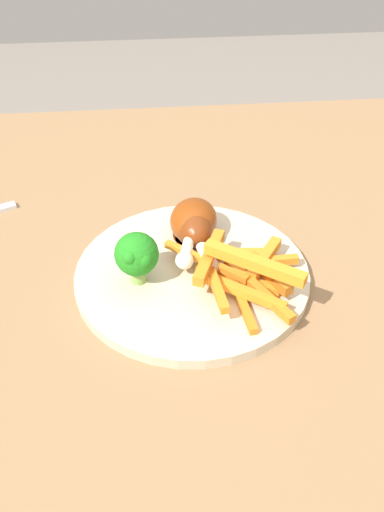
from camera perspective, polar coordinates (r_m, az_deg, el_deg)
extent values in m
cube|color=#8E6B47|center=(0.62, 4.24, -3.49)|extent=(1.29, 0.90, 0.03)
cylinder|color=beige|center=(0.60, 0.00, -1.93)|extent=(0.25, 0.25, 0.01)
cylinder|color=#83A752|center=(0.58, -5.52, -1.83)|extent=(0.02, 0.02, 0.02)
sphere|color=#20821C|center=(0.56, -5.68, 0.20)|extent=(0.05, 0.05, 0.05)
sphere|color=#20821C|center=(0.57, -6.78, 0.40)|extent=(0.02, 0.02, 0.02)
sphere|color=#20821C|center=(0.55, -6.36, -0.14)|extent=(0.01, 0.01, 0.01)
sphere|color=#20821C|center=(0.55, -4.95, -0.31)|extent=(0.02, 0.02, 0.02)
cube|color=orange|center=(0.58, 4.40, -2.42)|extent=(0.08, 0.05, 0.01)
cube|color=orange|center=(0.57, 1.78, -0.07)|extent=(0.04, 0.08, 0.01)
cube|color=orange|center=(0.55, 5.20, -5.21)|extent=(0.02, 0.07, 0.01)
cube|color=orange|center=(0.58, 1.37, -0.51)|extent=(0.08, 0.07, 0.01)
cube|color=orange|center=(0.54, 6.37, -0.69)|extent=(0.09, 0.07, 0.01)
cube|color=orange|center=(0.60, 7.69, -0.65)|extent=(0.07, 0.01, 0.01)
cube|color=#C76E1B|center=(0.58, 7.87, -1.78)|extent=(0.04, 0.06, 0.01)
cube|color=orange|center=(0.60, 4.12, 0.14)|extent=(0.07, 0.02, 0.01)
cube|color=orange|center=(0.56, 6.76, -3.39)|extent=(0.06, 0.10, 0.01)
cube|color=orange|center=(0.56, 4.86, -3.63)|extent=(0.08, 0.06, 0.01)
cube|color=orange|center=(0.55, 2.63, -3.46)|extent=(0.02, 0.06, 0.01)
cube|color=orange|center=(0.60, 7.29, -0.02)|extent=(0.05, 0.06, 0.01)
cylinder|color=#5F2209|center=(0.65, 0.15, 2.17)|extent=(0.05, 0.05, 0.00)
ellipsoid|color=#88380F|center=(0.63, 0.16, 3.69)|extent=(0.07, 0.08, 0.04)
cylinder|color=beige|center=(0.59, -0.55, 0.60)|extent=(0.02, 0.03, 0.01)
sphere|color=silver|center=(0.58, -0.79, -0.38)|extent=(0.02, 0.02, 0.02)
cylinder|color=#4D1B09|center=(0.64, 0.07, 1.80)|extent=(0.04, 0.04, 0.00)
ellipsoid|color=maroon|center=(0.63, 0.07, 3.23)|extent=(0.05, 0.08, 0.04)
cylinder|color=beige|center=(0.59, 1.38, 0.00)|extent=(0.02, 0.03, 0.01)
sphere|color=silver|center=(0.57, 1.82, -1.03)|extent=(0.02, 0.02, 0.02)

